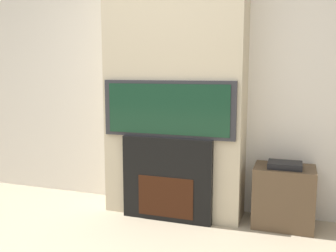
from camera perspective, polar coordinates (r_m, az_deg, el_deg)
The scene contains 5 objects.
wall_back at distance 3.59m, azimuth 2.20°, elevation 9.03°, with size 6.00×0.06×2.70m.
chimney_breast at distance 3.38m, azimuth 1.09°, elevation 9.09°, with size 1.25×0.39×2.70m.
fireplace at distance 3.33m, azimuth -0.01°, elevation -8.05°, with size 0.81×0.15×0.74m.
television at distance 3.21m, azimuth -0.02°, elevation 2.60°, with size 1.18×0.07×0.49m.
media_stand at distance 3.36m, azimuth 17.20°, elevation -10.09°, with size 0.50×0.37×0.56m.
Camera 1 is at (1.04, -1.41, 1.30)m, focal length 40.00 mm.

